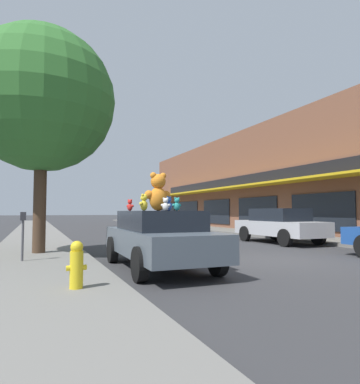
{
  "coord_description": "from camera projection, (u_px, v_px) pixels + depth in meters",
  "views": [
    {
      "loc": [
        -6.39,
        -8.12,
        1.42
      ],
      "look_at": [
        -2.58,
        0.85,
        1.97
      ],
      "focal_mm": 32.0,
      "sensor_mm": 36.0,
      "label": 1
    }
  ],
  "objects": [
    {
      "name": "teddy_bear_yellow",
      "position": [
        144.0,
        203.0,
        7.68
      ],
      "size": [
        0.27,
        0.25,
        0.38
      ],
      "rotation": [
        0.0,
        0.0,
        3.83
      ],
      "color": "yellow",
      "rests_on": "plush_art_car"
    },
    {
      "name": "storefront_row",
      "position": [
        331.0,
        181.0,
        26.24
      ],
      "size": [
        15.17,
        39.97,
        7.46
      ],
      "color": "brown",
      "rests_on": "ground_plane"
    },
    {
      "name": "parked_car_far_center",
      "position": [
        279.0,
        225.0,
        15.37
      ],
      "size": [
        1.96,
        4.56,
        1.55
      ],
      "color": "#B7B7BC",
      "rests_on": "ground_plane"
    },
    {
      "name": "teddy_bear_red",
      "position": [
        130.0,
        205.0,
        8.78
      ],
      "size": [
        0.19,
        0.21,
        0.3
      ],
      "rotation": [
        0.0,
        0.0,
        2.22
      ],
      "color": "red",
      "rests_on": "plush_art_car"
    },
    {
      "name": "teddy_bear_giant",
      "position": [
        158.0,
        192.0,
        8.48
      ],
      "size": [
        0.71,
        0.45,
        0.95
      ],
      "rotation": [
        0.0,
        0.0,
        3.24
      ],
      "color": "orange",
      "rests_on": "plush_art_car"
    },
    {
      "name": "street_tree",
      "position": [
        42.0,
        100.0,
        10.92
      ],
      "size": [
        4.59,
        4.59,
        7.14
      ],
      "color": "#473323",
      "rests_on": "sidewalk_near"
    },
    {
      "name": "parking_meter",
      "position": [
        23.0,
        230.0,
        8.93
      ],
      "size": [
        0.14,
        0.1,
        1.27
      ],
      "color": "#4C4C51",
      "rests_on": "sidewalk_near"
    },
    {
      "name": "plush_art_car",
      "position": [
        159.0,
        237.0,
        8.52
      ],
      "size": [
        2.03,
        4.64,
        1.43
      ],
      "rotation": [
        0.0,
        0.0,
        -0.02
      ],
      "color": "#4C5660",
      "rests_on": "ground_plane"
    },
    {
      "name": "teddy_bear_purple",
      "position": [
        167.0,
        205.0,
        9.88
      ],
      "size": [
        0.25,
        0.26,
        0.37
      ],
      "rotation": [
        0.0,
        0.0,
        3.99
      ],
      "color": "purple",
      "rests_on": "plush_art_car"
    },
    {
      "name": "teddy_bear_blue",
      "position": [
        169.0,
        204.0,
        8.54
      ],
      "size": [
        0.27,
        0.22,
        0.37
      ],
      "rotation": [
        0.0,
        0.0,
        3.63
      ],
      "color": "blue",
      "rests_on": "plush_art_car"
    },
    {
      "name": "teddy_bear_teal",
      "position": [
        177.0,
        204.0,
        8.01
      ],
      "size": [
        0.23,
        0.15,
        0.32
      ],
      "rotation": [
        0.0,
        0.0,
        3.2
      ],
      "color": "teal",
      "rests_on": "plush_art_car"
    },
    {
      "name": "sidewalk_near",
      "position": [
        40.0,
        273.0,
        7.44
      ],
      "size": [
        2.81,
        90.0,
        0.13
      ],
      "color": "slate",
      "rests_on": "ground_plane"
    },
    {
      "name": "ground_plane",
      "position": [
        273.0,
        260.0,
        9.88
      ],
      "size": [
        260.0,
        260.0,
        0.0
      ],
      "primitive_type": "plane",
      "color": "#333335"
    },
    {
      "name": "fire_hydrant",
      "position": [
        77.0,
        264.0,
        5.73
      ],
      "size": [
        0.33,
        0.22,
        0.79
      ],
      "color": "yellow",
      "rests_on": "sidewalk_near"
    },
    {
      "name": "teddy_bear_white",
      "position": [
        166.0,
        204.0,
        7.86
      ],
      "size": [
        0.23,
        0.18,
        0.31
      ],
      "rotation": [
        0.0,
        0.0,
        2.69
      ],
      "color": "white",
      "rests_on": "plush_art_car"
    }
  ]
}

